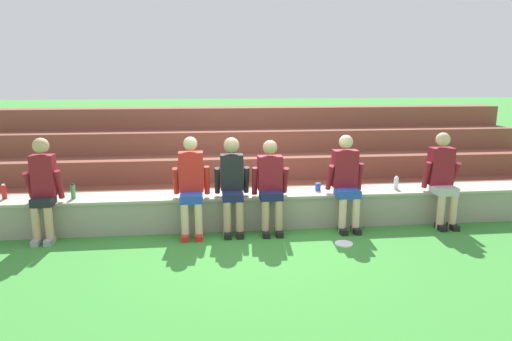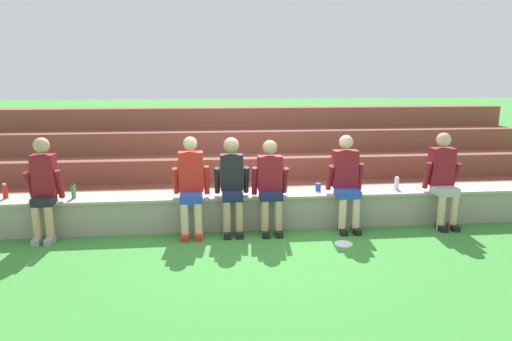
{
  "view_description": "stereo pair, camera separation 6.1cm",
  "coord_description": "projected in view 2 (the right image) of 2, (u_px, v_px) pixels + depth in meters",
  "views": [
    {
      "loc": [
        -0.64,
        -6.19,
        2.25
      ],
      "look_at": [
        0.08,
        0.27,
        0.86
      ],
      "focal_mm": 30.88,
      "sensor_mm": 36.0,
      "label": 1
    },
    {
      "loc": [
        -0.58,
        -6.2,
        2.25
      ],
      "look_at": [
        0.08,
        0.27,
        0.86
      ],
      "focal_mm": 30.88,
      "sensor_mm": 36.0,
      "label": 2
    }
  ],
  "objects": [
    {
      "name": "person_right_of_center",
      "position": [
        270.0,
        184.0,
        6.4
      ],
      "size": [
        0.53,
        0.51,
        1.36
      ],
      "color": "tan",
      "rests_on": "ground"
    },
    {
      "name": "person_center",
      "position": [
        232.0,
        182.0,
        6.39
      ],
      "size": [
        0.51,
        0.56,
        1.4
      ],
      "color": "tan",
      "rests_on": "ground"
    },
    {
      "name": "ground_plane",
      "position": [
        253.0,
        231.0,
        6.56
      ],
      "size": [
        80.0,
        80.0,
        0.0
      ],
      "primitive_type": "plane",
      "color": "#388433"
    },
    {
      "name": "frisbee",
      "position": [
        343.0,
        244.0,
        6.02
      ],
      "size": [
        0.25,
        0.25,
        0.02
      ],
      "primitive_type": "cylinder",
      "color": "white",
      "rests_on": "ground"
    },
    {
      "name": "brick_bleachers",
      "position": [
        241.0,
        161.0,
        8.77
      ],
      "size": [
        11.2,
        2.5,
        1.63
      ],
      "color": "brown",
      "rests_on": "ground"
    },
    {
      "name": "water_bottle_near_right",
      "position": [
        74.0,
        191.0,
        6.4
      ],
      "size": [
        0.07,
        0.07,
        0.22
      ],
      "color": "green",
      "rests_on": "stone_seating_wall"
    },
    {
      "name": "person_rightmost_edge",
      "position": [
        443.0,
        177.0,
        6.67
      ],
      "size": [
        0.53,
        0.55,
        1.43
      ],
      "color": "#DBAD89",
      "rests_on": "ground"
    },
    {
      "name": "person_far_left",
      "position": [
        44.0,
        186.0,
        6.1
      ],
      "size": [
        0.48,
        0.48,
        1.44
      ],
      "color": "tan",
      "rests_on": "ground"
    },
    {
      "name": "water_bottle_mid_left",
      "position": [
        5.0,
        191.0,
        6.39
      ],
      "size": [
        0.07,
        0.07,
        0.22
      ],
      "color": "red",
      "rests_on": "stone_seating_wall"
    },
    {
      "name": "water_bottle_mid_right",
      "position": [
        397.0,
        183.0,
        6.91
      ],
      "size": [
        0.07,
        0.07,
        0.2
      ],
      "color": "silver",
      "rests_on": "stone_seating_wall"
    },
    {
      "name": "person_far_right",
      "position": [
        346.0,
        180.0,
        6.54
      ],
      "size": [
        0.55,
        0.55,
        1.41
      ],
      "color": "beige",
      "rests_on": "ground"
    },
    {
      "name": "person_left_of_center",
      "position": [
        191.0,
        183.0,
        6.31
      ],
      "size": [
        0.53,
        0.56,
        1.42
      ],
      "color": "beige",
      "rests_on": "ground"
    },
    {
      "name": "plastic_cup_left_end",
      "position": [
        318.0,
        187.0,
        6.82
      ],
      "size": [
        0.09,
        0.09,
        0.12
      ],
      "primitive_type": "cylinder",
      "color": "blue",
      "rests_on": "stone_seating_wall"
    },
    {
      "name": "stone_seating_wall",
      "position": [
        251.0,
        208.0,
        6.77
      ],
      "size": [
        9.29,
        0.59,
        0.52
      ],
      "color": "gray",
      "rests_on": "ground"
    }
  ]
}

